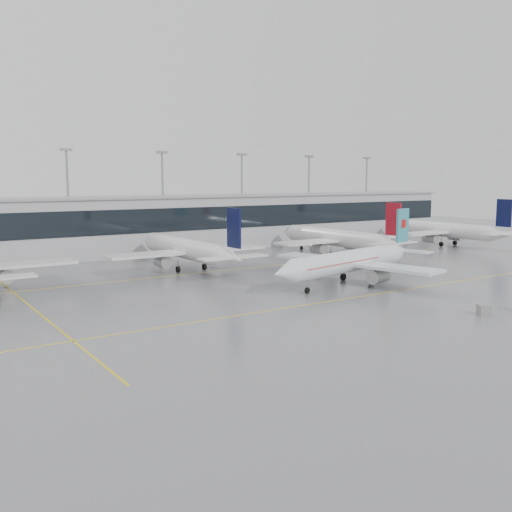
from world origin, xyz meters
TOP-DOWN VIEW (x-y plane):
  - ground at (0.00, 0.00)m, footprint 320.00×320.00m
  - taxi_line_main at (0.00, 0.00)m, footprint 120.00×0.25m
  - taxi_line_north at (0.00, 30.00)m, footprint 120.00×0.25m
  - taxi_line_cross at (-30.00, 15.00)m, footprint 0.25×60.00m
  - terminal at (0.00, 62.00)m, footprint 180.00×15.00m
  - terminal_glass at (0.00, 54.45)m, footprint 180.00×0.20m
  - terminal_roof at (0.00, 62.00)m, footprint 182.00×16.00m
  - light_masts at (0.00, 68.00)m, footprint 156.40×1.00m
  - air_canada_jet at (15.48, 8.11)m, footprint 35.32×28.39m
  - parked_jet_c at (-0.00, 33.69)m, footprint 29.64×36.96m
  - parked_jet_d at (35.00, 33.69)m, footprint 29.64×36.96m
  - parked_jet_e at (70.00, 33.69)m, footprint 29.64×36.96m
  - gse_unit at (13.68, -16.21)m, footprint 1.71×1.67m

SIDE VIEW (x-z plane):
  - ground at x=0.00m, z-range 0.00..0.00m
  - taxi_line_main at x=0.00m, z-range 0.00..0.01m
  - taxi_line_north at x=0.00m, z-range 0.00..0.01m
  - taxi_line_cross at x=-30.00m, z-range 0.00..0.01m
  - gse_unit at x=13.68m, z-range 0.00..1.30m
  - air_canada_jet at x=15.48m, z-range -2.03..9.02m
  - parked_jet_c at x=0.00m, z-range -2.15..9.57m
  - parked_jet_d at x=35.00m, z-range -2.15..9.57m
  - parked_jet_e at x=70.00m, z-range -2.15..9.57m
  - terminal at x=0.00m, z-range 0.00..12.00m
  - terminal_glass at x=0.00m, z-range 5.00..10.00m
  - terminal_roof at x=0.00m, z-range 12.00..12.40m
  - light_masts at x=0.00m, z-range 2.04..24.64m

